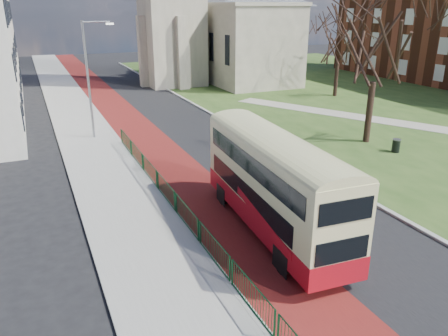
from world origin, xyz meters
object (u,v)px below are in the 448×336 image
winter_tree_far (340,36)px  litter_bin (396,146)px  streetlamp (90,74)px  bus (274,180)px  winter_tree_near (379,31)px

winter_tree_far → litter_bin: 19.97m
streetlamp → litter_bin: (17.33, -11.32, -4.12)m
streetlamp → bus: bearing=-75.0°
streetlamp → winter_tree_near: bearing=-26.7°
bus → winter_tree_near: (12.58, 8.60, 5.17)m
litter_bin → winter_tree_near: bearing=92.6°
streetlamp → winter_tree_near: 19.48m
bus → winter_tree_far: (21.05, 23.18, 3.78)m
bus → winter_tree_far: bearing=51.8°
bus → winter_tree_near: winter_tree_near is taller
winter_tree_far → streetlamp: bearing=-167.0°
streetlamp → winter_tree_near: winter_tree_near is taller
bus → winter_tree_far: 31.54m
winter_tree_near → bus: bearing=-145.6°
streetlamp → winter_tree_far: (25.68, 5.92, 1.52)m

